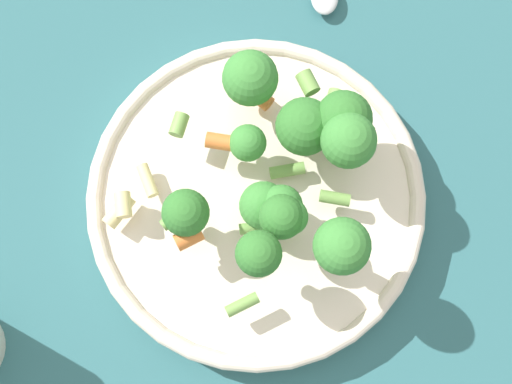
# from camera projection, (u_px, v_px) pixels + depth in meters

# --- Properties ---
(ground_plane) EXTENTS (3.00, 3.00, 0.00)m
(ground_plane) POSITION_uv_depth(u_px,v_px,m) (256.00, 205.00, 0.64)
(ground_plane) COLOR #2D6066
(bowl) EXTENTS (0.29, 0.29, 0.04)m
(bowl) POSITION_uv_depth(u_px,v_px,m) (256.00, 201.00, 0.62)
(bowl) COLOR beige
(bowl) RESTS_ON ground_plane
(pasta_salad) EXTENTS (0.24, 0.20, 0.09)m
(pasta_salad) POSITION_uv_depth(u_px,v_px,m) (288.00, 165.00, 0.56)
(pasta_salad) COLOR #8CB766
(pasta_salad) RESTS_ON bowl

